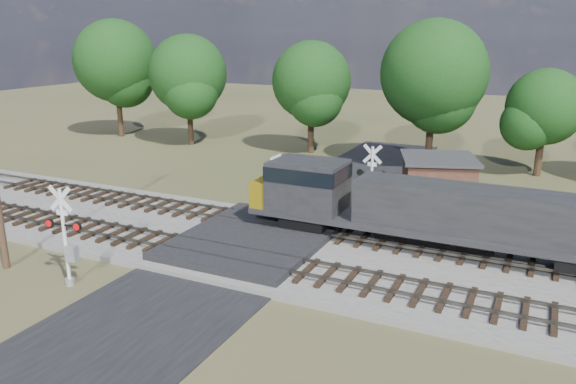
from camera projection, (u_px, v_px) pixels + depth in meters
The scene contains 10 objects.
ground at pixel (250, 249), 28.35m from camera, with size 160.00×160.00×0.00m, color #3C4424.
ballast_bed at pixel (455, 279), 24.60m from camera, with size 140.00×10.00×0.30m, color gray.
road at pixel (250, 248), 28.34m from camera, with size 7.00×60.00×0.08m, color black.
crossing_panel at pixel (255, 240), 28.69m from camera, with size 7.00×9.00×0.62m, color #262628.
track_near at pixel (289, 267), 25.21m from camera, with size 140.00×2.60×0.33m.
track_far at pixel (330, 232), 29.54m from camera, with size 140.00×2.60×0.33m.
crossing_signal_near at pixel (67, 245), 23.78m from camera, with size 1.80×0.42×4.48m.
crossing_signal_far at pixel (370, 188), 32.43m from camera, with size 1.79×0.39×4.45m.
equipment_shed at pixel (437, 180), 35.34m from camera, with size 5.70×5.70×3.07m.
treeline at pixel (411, 82), 43.73m from camera, with size 79.43×11.30×11.85m.
Camera 1 is at (13.11, -23.05, 10.60)m, focal length 35.00 mm.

